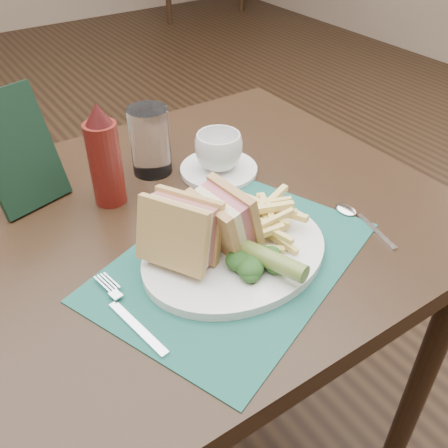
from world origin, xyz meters
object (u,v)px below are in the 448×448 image
Objects in this scene: plate at (235,253)px; coffee_cup at (219,151)px; placemat at (234,260)px; sandwich_half_b at (214,223)px; ketchup_bottle at (104,155)px; table_main at (193,351)px; sandwich_half_a at (172,239)px; saucer at (219,170)px; drinking_glass at (150,141)px; check_presenter at (18,151)px.

coffee_cup is at bearing 58.65° from plate.
sandwich_half_b reaches higher than placemat.
placemat is 0.29m from ketchup_bottle.
table_main is 9.92× the size of coffee_cup.
sandwich_half_a is 0.58× the size of ketchup_bottle.
sandwich_half_b reaches higher than saucer.
plate is (0.01, -0.15, 0.38)m from table_main.
placemat is 0.12m from sandwich_half_a.
coffee_cup is at bearing 49.84° from sandwich_half_b.
table_main is 0.47m from sandwich_half_a.
ketchup_bottle reaches higher than sandwich_half_a.
table_main is 6.92× the size of drinking_glass.
sandwich_half_b is (0.07, 0.00, -0.00)m from sandwich_half_a.
sandwich_half_b is 0.54× the size of ketchup_bottle.
check_presenter is at bearing 137.31° from table_main.
plate is at bearing -93.12° from drinking_glass.
ketchup_bottle is at bearing 106.97° from plate.
saucer is 1.15× the size of drinking_glass.
table_main is at bearing -147.33° from saucer.
saucer is 0.04m from coffee_cup.
drinking_glass is (0.02, 0.30, 0.06)m from plate.
sandwich_half_a reaches higher than table_main.
ketchup_bottle reaches higher than plate.
sandwich_half_b is at bearing -98.50° from drinking_glass.
sandwich_half_b is 0.37m from check_presenter.
sandwich_half_b is at bearing -27.96° from sandwich_half_a.
sandwich_half_a is at bearing -125.48° from table_main.
sandwich_half_b is at bearing 141.99° from plate.
sandwich_half_b is at bearing -99.29° from table_main.
drinking_glass reaches higher than sandwich_half_a.
coffee_cup is at bearing 32.67° from table_main.
check_presenter is (-0.21, 0.34, 0.10)m from placemat.
coffee_cup is at bearing -7.14° from ketchup_bottle.
plate is at bearing -118.12° from saucer.
saucer is 1.65× the size of coffee_cup.
saucer is at bearing 61.33° from placemat.
ketchup_bottle is (-0.21, 0.03, 0.09)m from saucer.
placemat is 2.26× the size of ketchup_bottle.
plate is at bearing -73.29° from check_presenter.
plate is 0.07m from sandwich_half_b.
sandwich_half_a is at bearing -85.81° from check_presenter.
saucer is at bearing 49.84° from sandwich_half_b.
check_presenter is (-0.23, 0.03, 0.03)m from drinking_glass.
check_presenter reaches higher than sandwich_half_b.
check_presenter reaches higher than saucer.
coffee_cup is (0.13, 0.08, 0.42)m from table_main.
sandwich_half_b is 1.10× the size of coffee_cup.
drinking_glass is at bearing 85.95° from placemat.
check_presenter is at bearing 121.27° from placemat.
sandwich_half_b is 0.66× the size of saucer.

